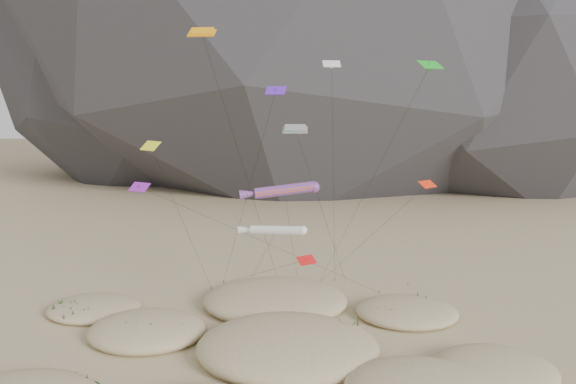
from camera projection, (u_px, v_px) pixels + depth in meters
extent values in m
plane|color=#CCB789|center=(272.00, 373.00, 48.10)|extent=(500.00, 500.00, 0.00)
ellipsoid|color=#2B2B30|center=(171.00, 23.00, 162.88)|extent=(136.20, 127.83, 116.00)
ellipsoid|color=black|center=(510.00, 38.00, 147.86)|extent=(130.55, 126.41, 100.00)
ellipsoid|color=#CCB789|center=(147.00, 330.00, 55.23)|extent=(11.64, 9.90, 2.75)
ellipsoid|color=#CCB789|center=(288.00, 347.00, 51.04)|extent=(16.73, 14.22, 3.85)
ellipsoid|color=#CCB789|center=(495.00, 370.00, 47.45)|extent=(10.50, 8.92, 2.52)
ellipsoid|color=#CCB789|center=(275.00, 300.00, 63.16)|extent=(16.29, 13.85, 3.11)
ellipsoid|color=#CCB789|center=(407.00, 312.00, 60.30)|extent=(11.00, 9.35, 2.24)
ellipsoid|color=#CCB789|center=(94.00, 308.00, 61.51)|extent=(10.16, 8.63, 1.90)
ellipsoid|color=black|center=(399.00, 384.00, 44.24)|extent=(2.86, 2.45, 0.86)
ellipsoid|color=black|center=(143.00, 331.00, 54.62)|extent=(2.79, 2.38, 0.84)
ellipsoid|color=black|center=(177.00, 334.00, 54.18)|extent=(1.88, 1.61, 0.56)
ellipsoid|color=black|center=(322.00, 338.00, 52.33)|extent=(3.52, 3.01, 1.06)
ellipsoid|color=black|center=(343.00, 331.00, 54.12)|extent=(2.68, 2.29, 0.80)
ellipsoid|color=black|center=(282.00, 356.00, 49.20)|extent=(2.60, 2.22, 0.78)
ellipsoid|color=black|center=(493.00, 363.00, 48.61)|extent=(2.22, 1.90, 0.67)
ellipsoid|color=black|center=(273.00, 297.00, 63.22)|extent=(2.80, 2.39, 0.84)
ellipsoid|color=black|center=(266.00, 305.00, 61.03)|extent=(2.34, 2.00, 0.70)
ellipsoid|color=black|center=(420.00, 305.00, 61.70)|extent=(2.27, 1.94, 0.68)
ellipsoid|color=black|center=(388.00, 317.00, 58.74)|extent=(2.15, 1.84, 0.65)
ellipsoid|color=black|center=(67.00, 312.00, 60.26)|extent=(2.50, 2.13, 0.75)
ellipsoid|color=black|center=(74.00, 319.00, 58.53)|extent=(2.23, 1.90, 0.67)
cylinder|color=#3F2D1E|center=(258.00, 278.00, 72.39)|extent=(0.08, 0.08, 0.30)
cylinder|color=#3F2D1E|center=(292.00, 285.00, 69.64)|extent=(0.08, 0.08, 0.30)
cylinder|color=#3F2D1E|center=(335.00, 280.00, 71.66)|extent=(0.08, 0.08, 0.30)
cylinder|color=#3F2D1E|center=(319.00, 282.00, 70.77)|extent=(0.08, 0.08, 0.30)
cylinder|color=#3F2D1E|center=(379.00, 292.00, 67.39)|extent=(0.08, 0.08, 0.30)
cylinder|color=#3F2D1E|center=(224.00, 282.00, 70.95)|extent=(0.08, 0.08, 0.30)
cylinder|color=#3F2D1E|center=(408.00, 284.00, 70.26)|extent=(0.08, 0.08, 0.30)
cylinder|color=#3F2D1E|center=(212.00, 288.00, 68.67)|extent=(0.08, 0.08, 0.30)
cylinder|color=#D55716|center=(285.00, 190.00, 59.04)|extent=(6.49, 2.08, 1.81)
sphere|color=#D55716|center=(314.00, 187.00, 59.34)|extent=(1.21, 1.21, 1.21)
cone|color=#D55716|center=(252.00, 194.00, 58.71)|extent=(2.74, 1.41, 1.30)
cylinder|color=black|center=(291.00, 237.00, 66.52)|extent=(1.08, 12.88, 13.63)
cylinder|color=silver|center=(277.00, 230.00, 56.77)|extent=(5.64, 2.77, 1.29)
sphere|color=silver|center=(303.00, 230.00, 55.70)|extent=(0.94, 0.94, 0.94)
cone|color=silver|center=(249.00, 230.00, 57.96)|extent=(2.44, 1.54, 0.96)
cylinder|color=black|center=(261.00, 261.00, 63.26)|extent=(4.31, 11.29, 10.01)
cube|color=orange|center=(202.00, 33.00, 54.08)|extent=(2.82, 1.47, 0.79)
cube|color=orange|center=(202.00, 31.00, 54.04)|extent=(2.38, 1.17, 0.77)
cylinder|color=black|center=(245.00, 173.00, 63.92)|extent=(6.37, 15.10, 29.39)
cube|color=#F33619|center=(295.00, 130.00, 56.94)|extent=(2.55, 1.12, 0.69)
cube|color=#F33619|center=(295.00, 128.00, 56.90)|extent=(2.17, 0.88, 0.69)
cylinder|color=black|center=(323.00, 214.00, 64.30)|extent=(6.28, 11.68, 20.00)
cube|color=green|center=(430.00, 65.00, 57.57)|extent=(2.93, 2.48, 0.88)
cube|color=green|center=(430.00, 66.00, 57.59)|extent=(0.38, 0.35, 0.89)
cylinder|color=black|center=(369.00, 185.00, 64.18)|extent=(11.07, 8.42, 26.51)
cube|color=#5420BC|center=(276.00, 90.00, 53.60)|extent=(2.08, 1.28, 0.82)
cube|color=#5420BC|center=(276.00, 92.00, 53.63)|extent=(0.28, 0.31, 0.65)
cylinder|color=black|center=(246.00, 200.00, 62.28)|extent=(7.50, 13.21, 23.90)
cube|color=silver|center=(332.00, 64.00, 60.46)|extent=(2.02, 1.20, 0.77)
cube|color=silver|center=(332.00, 65.00, 60.48)|extent=(0.26, 0.28, 0.65)
cylinder|color=black|center=(333.00, 181.00, 66.07)|extent=(1.09, 6.77, 26.75)
cube|color=#F72B0D|center=(428.00, 184.00, 55.77)|extent=(2.00, 1.86, 0.61)
cube|color=#F72B0D|center=(427.00, 186.00, 55.80)|extent=(0.27, 0.26, 0.62)
cylinder|color=black|center=(367.00, 239.00, 63.28)|extent=(10.46, 12.34, 14.71)
cube|color=#FAF91A|center=(150.00, 146.00, 54.16)|extent=(2.29, 2.08, 0.85)
cube|color=#FAF91A|center=(150.00, 147.00, 54.18)|extent=(0.36, 0.37, 0.70)
cylinder|color=black|center=(185.00, 226.00, 61.42)|extent=(3.54, 11.65, 18.62)
cube|color=purple|center=(139.00, 187.00, 53.79)|extent=(2.26, 1.78, 0.77)
cube|color=purple|center=(139.00, 189.00, 53.82)|extent=(0.31, 0.31, 0.69)
cylinder|color=black|center=(273.00, 246.00, 60.60)|extent=(24.89, 12.16, 14.76)
cube|color=red|center=(307.00, 260.00, 51.03)|extent=(1.95, 1.73, 0.64)
cube|color=red|center=(307.00, 262.00, 51.05)|extent=(0.27, 0.27, 0.60)
cylinder|color=black|center=(258.00, 273.00, 61.00)|extent=(10.54, 18.38, 8.66)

